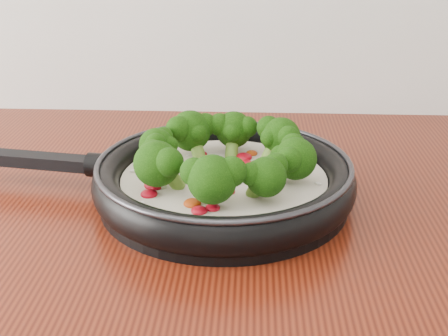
{
  "coord_description": "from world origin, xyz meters",
  "views": [
    {
      "loc": [
        0.11,
        0.33,
        1.27
      ],
      "look_at": [
        0.07,
        1.08,
        0.95
      ],
      "focal_mm": 47.66,
      "sensor_mm": 36.0,
      "label": 1
    }
  ],
  "objects": [
    {
      "name": "skillet",
      "position": [
        0.06,
        1.08,
        0.94
      ],
      "size": [
        0.59,
        0.41,
        0.11
      ],
      "color": "black",
      "rests_on": "counter"
    }
  ]
}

